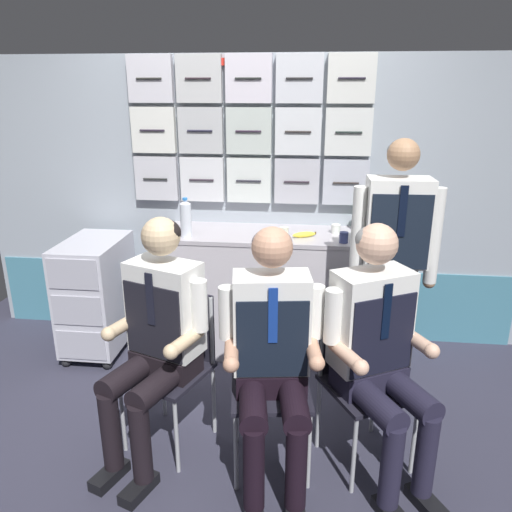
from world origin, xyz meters
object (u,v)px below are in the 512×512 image
crew_member_right (379,343)px  crew_member_left (157,330)px  service_trolley (96,293)px  folding_chair_left (177,350)px  snack_banana (304,235)px  crew_member_standing (394,253)px  folding_chair_center (270,366)px  coffee_cup_white (336,228)px  water_bottle_blue_cap (363,217)px  folding_chair_right (358,364)px  crew_member_center (272,348)px

crew_member_right → crew_member_left: bearing=178.9°
crew_member_left → service_trolley: bearing=127.9°
folding_chair_left → crew_member_left: 0.25m
service_trolley → snack_banana: 1.60m
snack_banana → crew_member_standing: bearing=-39.8°
folding_chair_center → crew_member_right: bearing=-6.7°
coffee_cup_white → water_bottle_blue_cap: bearing=13.5°
crew_member_standing → water_bottle_blue_cap: 0.65m
crew_member_standing → coffee_cup_white: size_ratio=25.48×
water_bottle_blue_cap → crew_member_standing: bearing=-78.3°
service_trolley → crew_member_standing: (2.07, -0.36, 0.51)m
folding_chair_center → coffee_cup_white: (0.36, 1.21, 0.43)m
crew_member_right → snack_banana: crew_member_right is taller
folding_chair_center → crew_member_left: bearing=-175.9°
crew_member_standing → water_bottle_blue_cap: size_ratio=6.82×
coffee_cup_white → snack_banana: 0.26m
crew_member_standing → folding_chair_right: bearing=-112.2°
water_bottle_blue_cap → coffee_cup_white: (-0.19, -0.05, -0.08)m
crew_member_standing → coffee_cup_white: crew_member_standing is taller
crew_member_center → folding_chair_right: (0.44, 0.23, -0.20)m
crew_member_right → snack_banana: (-0.40, 1.14, 0.21)m
coffee_cup_white → service_trolley: bearing=-172.6°
crew_member_left → coffee_cup_white: crew_member_left is taller
folding_chair_left → crew_member_center: size_ratio=0.66×
service_trolley → crew_member_left: crew_member_left is taller
crew_member_center → crew_member_right: (0.52, 0.09, 0.01)m
folding_chair_right → water_bottle_blue_cap: size_ratio=3.54×
crew_member_center → water_bottle_blue_cap: (0.53, 1.42, 0.31)m
folding_chair_left → crew_member_right: size_ratio=0.65×
crew_member_left → water_bottle_blue_cap: bearing=48.7°
crew_member_right → snack_banana: size_ratio=7.67×
folding_chair_left → crew_member_left: crew_member_left is taller
folding_chair_left → crew_member_left: bearing=-110.8°
crew_member_standing → coffee_cup_white: bearing=118.9°
service_trolley → crew_member_right: (1.92, -1.05, 0.27)m
crew_member_right → coffee_cup_white: bearing=97.8°
folding_chair_left → folding_chair_center: (0.53, -0.11, 0.00)m
folding_chair_right → crew_member_standing: size_ratio=0.52×
crew_member_center → crew_member_standing: (0.66, 0.78, 0.25)m
service_trolley → snack_banana: bearing=3.5°
folding_chair_right → water_bottle_blue_cap: 1.29m
folding_chair_left → folding_chair_center: bearing=-11.3°
crew_member_left → water_bottle_blue_cap: 1.76m
water_bottle_blue_cap → crew_member_center: bearing=-110.6°
crew_member_center → coffee_cup_white: (0.34, 1.37, 0.23)m
service_trolley → folding_chair_left: (0.86, -0.88, 0.07)m
crew_member_right → folding_chair_center: bearing=173.3°
folding_chair_right → snack_banana: (-0.32, 1.01, 0.41)m
crew_member_standing → water_bottle_blue_cap: bearing=101.7°
service_trolley → crew_member_right: crew_member_right is taller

